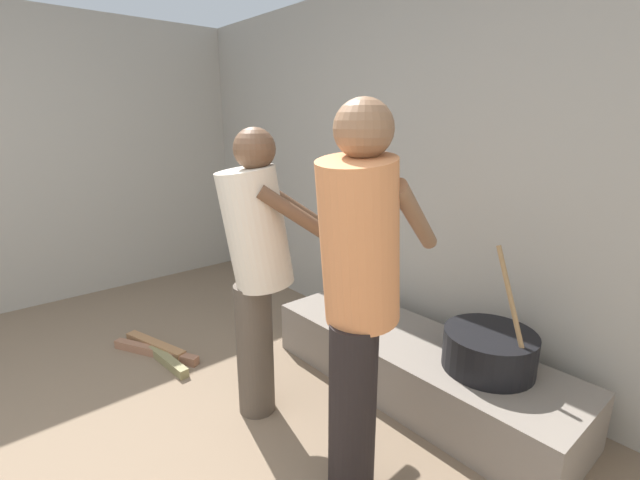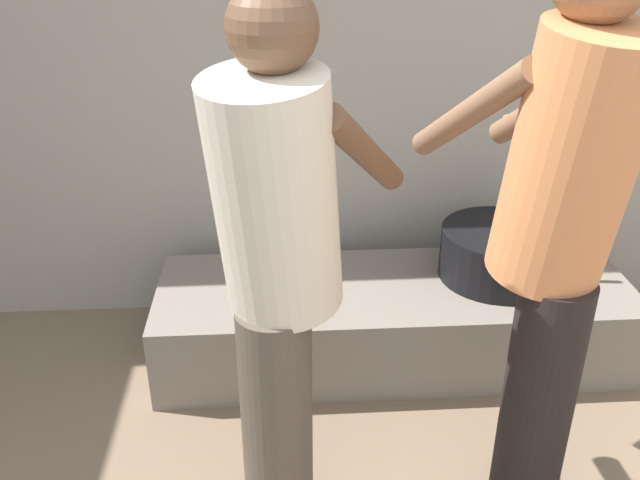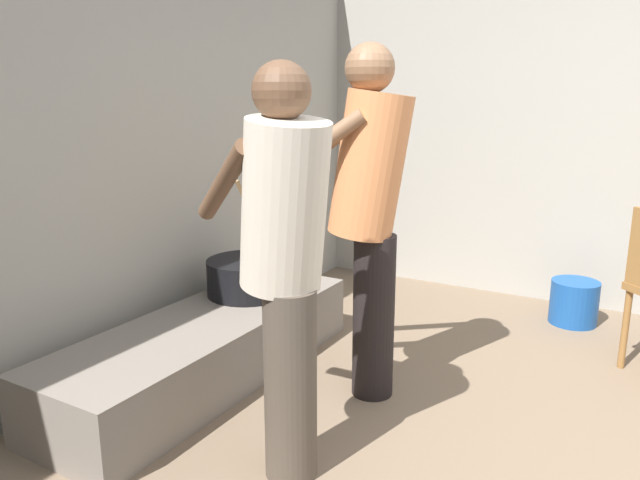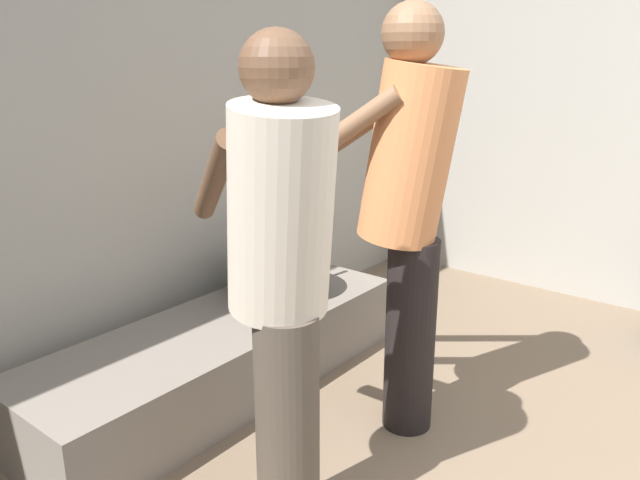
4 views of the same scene
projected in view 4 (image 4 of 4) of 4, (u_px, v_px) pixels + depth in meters
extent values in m
cube|color=#9E998E|center=(53.00, 116.00, 2.52)|extent=(5.50, 0.20, 2.46)
cube|color=slate|center=(223.00, 355.00, 2.81)|extent=(1.86, 0.60, 0.33)
cylinder|color=black|center=(277.00, 274.00, 3.07)|extent=(0.46, 0.46, 0.20)
cylinder|color=#937047|center=(286.00, 212.00, 3.04)|extent=(0.25, 0.10, 0.51)
cylinder|color=#4C4238|center=(288.00, 426.00, 1.91)|extent=(0.20, 0.20, 0.75)
cylinder|color=beige|center=(281.00, 212.00, 1.74)|extent=(0.45, 0.48, 0.64)
sphere|color=brown|center=(277.00, 67.00, 1.64)|extent=(0.21, 0.21, 0.21)
cylinder|color=brown|center=(298.00, 172.00, 1.98)|extent=(0.29, 0.43, 0.35)
cylinder|color=brown|center=(215.00, 178.00, 1.88)|extent=(0.29, 0.43, 0.35)
cylinder|color=black|center=(410.00, 335.00, 2.46)|extent=(0.20, 0.20, 0.80)
cylinder|color=#D17F4C|center=(410.00, 154.00, 2.26)|extent=(0.41, 0.46, 0.68)
sphere|color=brown|center=(413.00, 33.00, 2.15)|extent=(0.22, 0.22, 0.22)
cylinder|color=brown|center=(358.00, 129.00, 2.44)|extent=(0.22, 0.48, 0.37)
cylinder|color=brown|center=(336.00, 137.00, 2.20)|extent=(0.22, 0.48, 0.37)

